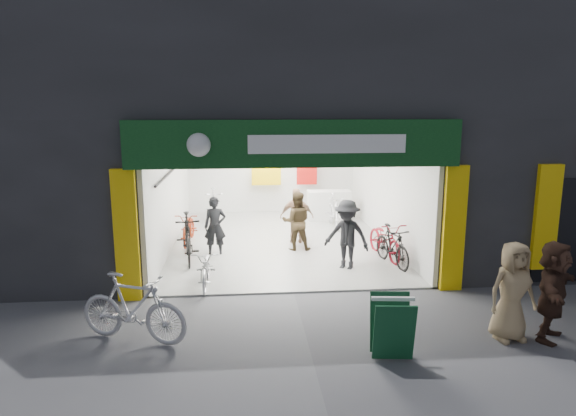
{
  "coord_description": "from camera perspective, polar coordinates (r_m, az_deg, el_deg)",
  "views": [
    {
      "loc": [
        -1.0,
        -9.83,
        3.79
      ],
      "look_at": [
        0.01,
        1.5,
        1.48
      ],
      "focal_mm": 32.0,
      "sensor_mm": 36.0,
      "label": 1
    }
  ],
  "objects": [
    {
      "name": "customer_b",
      "position": [
        13.35,
        0.95,
        -1.52
      ],
      "size": [
        0.79,
        0.63,
        1.57
      ],
      "primitive_type": "imported",
      "rotation": [
        0.0,
        0.0,
        3.09
      ],
      "color": "#392C1A",
      "rests_on": "ground"
    },
    {
      "name": "bike_left_back",
      "position": [
        16.46,
        -8.24,
        0.1
      ],
      "size": [
        0.68,
        1.93,
        1.14
      ],
      "primitive_type": "imported",
      "rotation": [
        0.0,
        0.0,
        0.08
      ],
      "color": "silver",
      "rests_on": "ground"
    },
    {
      "name": "customer_a",
      "position": [
        13.06,
        -8.1,
        -2.05
      ],
      "size": [
        0.56,
        0.38,
        1.51
      ],
      "primitive_type": "imported",
      "rotation": [
        0.0,
        0.0,
        0.03
      ],
      "color": "black",
      "rests_on": "ground"
    },
    {
      "name": "bike_left_midfront",
      "position": [
        12.72,
        -11.1,
        -3.3
      ],
      "size": [
        0.81,
        2.02,
        1.18
      ],
      "primitive_type": "imported",
      "rotation": [
        0.0,
        0.0,
        0.14
      ],
      "color": "black",
      "rests_on": "ground"
    },
    {
      "name": "bike_left_midback",
      "position": [
        14.39,
        -10.93,
        -2.15
      ],
      "size": [
        0.67,
        1.72,
        0.89
      ],
      "primitive_type": "imported",
      "rotation": [
        0.0,
        0.0,
        -0.05
      ],
      "color": "maroon",
      "rests_on": "ground"
    },
    {
      "name": "bike_right_back",
      "position": [
        15.92,
        5.16,
        -0.36
      ],
      "size": [
        0.55,
        1.78,
        1.06
      ],
      "primitive_type": "imported",
      "rotation": [
        0.0,
        0.0,
        0.03
      ],
      "color": "silver",
      "rests_on": "ground"
    },
    {
      "name": "sandwich_board",
      "position": [
        8.06,
        11.48,
        -12.7
      ],
      "size": [
        0.67,
        0.69,
        0.94
      ],
      "rotation": [
        0.0,
        0.0,
        -0.12
      ],
      "color": "#0F3E21",
      "rests_on": "ground"
    },
    {
      "name": "pedestrian_near",
      "position": [
        9.13,
        23.65,
        -8.48
      ],
      "size": [
        0.86,
        0.62,
        1.65
      ],
      "primitive_type": "imported",
      "rotation": [
        0.0,
        0.0,
        0.12
      ],
      "color": "#987F58",
      "rests_on": "ground"
    },
    {
      "name": "ground",
      "position": [
        10.58,
        0.69,
        -9.48
      ],
      "size": [
        60.0,
        60.0,
        0.0
      ],
      "primitive_type": "plane",
      "color": "#56565B",
      "rests_on": "ground"
    },
    {
      "name": "customer_d",
      "position": [
        13.97,
        0.98,
        -0.96
      ],
      "size": [
        0.94,
        0.46,
        1.55
      ],
      "primitive_type": "imported",
      "rotation": [
        0.0,
        0.0,
        3.05
      ],
      "color": "#977057",
      "rests_on": "ground"
    },
    {
      "name": "bike_left_front",
      "position": [
        10.99,
        -9.06,
        -6.52
      ],
      "size": [
        0.57,
        1.6,
        0.83
      ],
      "primitive_type": "imported",
      "rotation": [
        0.0,
        0.0,
        0.01
      ],
      "color": "#B7B7BC",
      "rests_on": "ground"
    },
    {
      "name": "customer_c",
      "position": [
        11.87,
        6.55,
        -3.04
      ],
      "size": [
        1.23,
        1.08,
        1.65
      ],
      "primitive_type": "imported",
      "rotation": [
        0.0,
        0.0,
        -0.55
      ],
      "color": "black",
      "rests_on": "ground"
    },
    {
      "name": "bike_right_front",
      "position": [
        12.42,
        11.51,
        -4.17
      ],
      "size": [
        0.77,
        1.67,
        0.97
      ],
      "primitive_type": "imported",
      "rotation": [
        0.0,
        0.0,
        0.2
      ],
      "color": "black",
      "rests_on": "ground"
    },
    {
      "name": "pedestrian_far",
      "position": [
        9.41,
        27.35,
        -8.18
      ],
      "size": [
        1.36,
        1.5,
        1.66
      ],
      "primitive_type": "imported",
      "rotation": [
        0.0,
        0.0,
        0.88
      ],
      "color": "#342017",
      "rests_on": "ground"
    },
    {
      "name": "parked_bike",
      "position": [
        8.77,
        -16.84,
        -10.56
      ],
      "size": [
        1.97,
        1.2,
        1.14
      ],
      "primitive_type": "imported",
      "rotation": [
        0.0,
        0.0,
        1.19
      ],
      "color": "silver",
      "rests_on": "ground"
    },
    {
      "name": "building",
      "position": [
        14.95,
        2.33,
        13.51
      ],
      "size": [
        17.0,
        10.27,
        8.0
      ],
      "color": "#232326",
      "rests_on": "ground"
    },
    {
      "name": "bike_right_mid",
      "position": [
        13.0,
        10.73,
        -3.45
      ],
      "size": [
        0.88,
        1.89,
        0.96
      ],
      "primitive_type": "imported",
      "rotation": [
        0.0,
        0.0,
        0.14
      ],
      "color": "maroon",
      "rests_on": "ground"
    }
  ]
}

